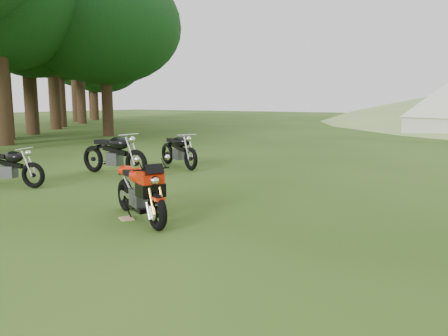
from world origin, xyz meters
The scene contains 8 objects.
ground centered at (0.00, 0.00, 0.00)m, with size 120.00×120.00×0.00m, color #22410E.
treeline centered at (-20.00, 15.00, 0.00)m, with size 28.00×32.00×14.00m, color black, non-canonical shape.
sport_motorcycle centered at (-1.25, 0.13, 0.53)m, with size 1.78×0.45×1.07m, color red, non-canonical shape.
plywood_board centered at (-1.44, 0.03, 0.01)m, with size 0.24×0.19×0.02m, color tan.
vintage_moto_a centered at (-5.44, 0.49, 0.45)m, with size 1.73×0.40×0.91m, color black, non-canonical shape.
vintage_moto_b centered at (-4.67, 2.77, 0.56)m, with size 2.13×0.49×1.12m, color black, non-canonical shape.
vintage_moto_c centered at (-4.15, 4.65, 0.51)m, with size 1.92×0.44×1.01m, color black, non-canonical shape.
tent_left centered at (0.70, 20.78, 1.38)m, with size 3.18×3.18×2.76m, color silver, non-canonical shape.
Camera 1 is at (3.47, -4.67, 1.84)m, focal length 35.00 mm.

